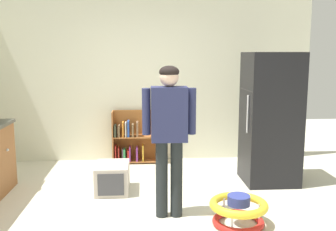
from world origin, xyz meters
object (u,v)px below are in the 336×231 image
at_px(refrigerator, 270,118).
at_px(baby_walker, 238,210).
at_px(pet_carrier, 113,178).
at_px(standing_person, 169,128).
at_px(bookshelf, 134,140).

relative_size(refrigerator, baby_walker, 2.95).
relative_size(baby_walker, pet_carrier, 1.09).
bearing_deg(pet_carrier, standing_person, -50.20).
height_order(standing_person, pet_carrier, standing_person).
distance_m(bookshelf, baby_walker, 2.68).
distance_m(bookshelf, pet_carrier, 1.38).
relative_size(bookshelf, pet_carrier, 1.54).
bearing_deg(bookshelf, pet_carrier, -100.68).
xyz_separation_m(refrigerator, pet_carrier, (-2.13, -0.25, -0.71)).
xyz_separation_m(bookshelf, standing_person, (0.42, -2.15, 0.61)).
bearing_deg(standing_person, bookshelf, 101.13).
distance_m(refrigerator, bookshelf, 2.23).
bearing_deg(pet_carrier, bookshelf, 79.32).
bearing_deg(standing_person, refrigerator, 36.08).
bearing_deg(bookshelf, baby_walker, -65.13).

